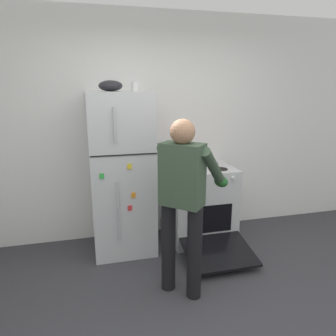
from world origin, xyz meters
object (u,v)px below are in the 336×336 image
(refrigerator, at_px, (122,174))
(red_pot, at_px, (190,164))
(stove_range, at_px, (201,204))
(mixing_bowl, at_px, (111,86))
(person_cook, at_px, (184,193))
(coffee_mug, at_px, (135,87))

(refrigerator, bearing_deg, red_pot, -3.61)
(stove_range, height_order, mixing_bowl, mixing_bowl)
(person_cook, bearing_deg, stove_range, 61.40)
(refrigerator, xyz_separation_m, coffee_mug, (0.18, 0.05, 0.95))
(person_cook, relative_size, coffee_mug, 14.28)
(refrigerator, relative_size, stove_range, 1.48)
(person_cook, xyz_separation_m, mixing_bowl, (-0.52, 0.95, 0.90))
(stove_range, xyz_separation_m, coffee_mug, (-0.77, 0.07, 1.40))
(refrigerator, distance_m, mixing_bowl, 0.96)
(refrigerator, xyz_separation_m, red_pot, (0.79, -0.05, 0.08))
(refrigerator, xyz_separation_m, mixing_bowl, (-0.08, 0.00, 0.96))
(coffee_mug, bearing_deg, stove_range, -5.07)
(person_cook, distance_m, coffee_mug, 1.37)
(coffee_mug, bearing_deg, red_pot, -9.38)
(red_pot, relative_size, coffee_mug, 3.31)
(refrigerator, xyz_separation_m, stove_range, (0.95, -0.02, -0.45))
(stove_range, distance_m, mixing_bowl, 1.74)
(stove_range, bearing_deg, red_pot, -168.65)
(refrigerator, height_order, stove_range, refrigerator)
(refrigerator, bearing_deg, coffee_mug, 15.40)
(stove_range, bearing_deg, coffee_mug, 174.93)
(stove_range, bearing_deg, person_cook, -118.60)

